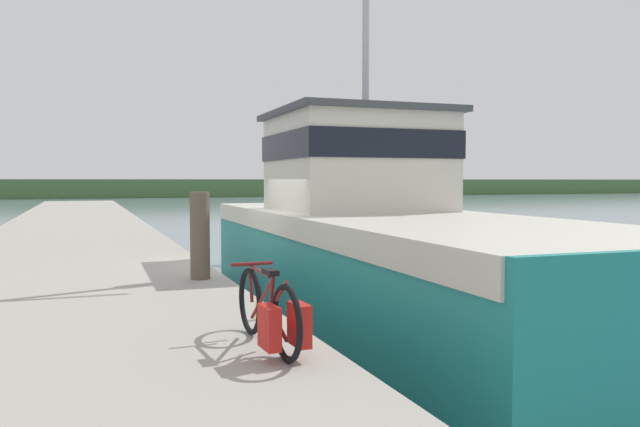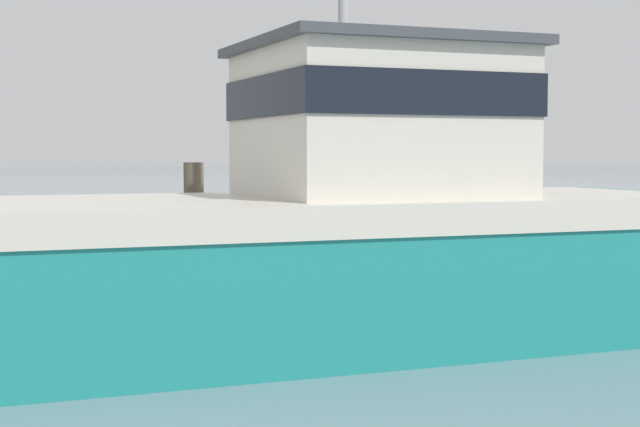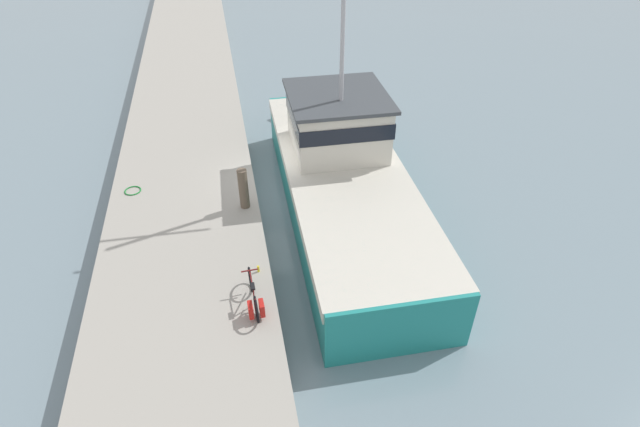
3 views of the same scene
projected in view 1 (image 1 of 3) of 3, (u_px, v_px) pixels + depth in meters
The scene contains 7 objects.
ground_plane at pixel (252, 310), 11.88m from camera, with size 320.00×320.00×0.00m, color gray.
dock_pier at pixel (69, 299), 10.71m from camera, with size 4.90×80.00×0.89m, color #A39E93.
far_shoreline at pixel (309, 188), 97.25m from camera, with size 180.00×5.00×2.60m, color #426638.
fishing_boat_main at pixel (374, 237), 11.85m from camera, with size 4.09×14.41×9.78m.
bicycle_touring at pixel (272, 314), 5.79m from camera, with size 0.47×1.77×0.76m.
mooring_post at pixel (200, 236), 10.03m from camera, with size 0.31×0.31×1.41m, color brown.
water_bottle_on_curb at pixel (258, 311), 7.13m from camera, with size 0.06×0.06×0.20m, color yellow.
Camera 1 is at (-2.97, -11.45, 2.48)m, focal length 35.00 mm.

